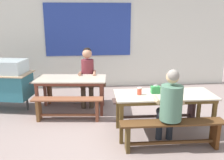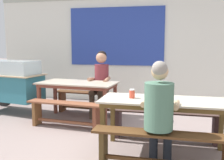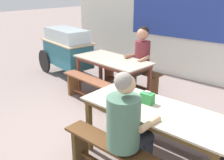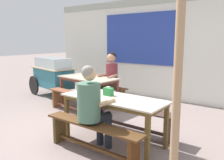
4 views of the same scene
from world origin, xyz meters
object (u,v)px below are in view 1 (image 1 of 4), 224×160
Objects in this scene: bench_near_back at (156,107)px; person_near_front at (170,104)px; bench_far_front at (68,106)px; dining_table_near at (164,98)px; condiment_jar at (139,91)px; dining_table_far at (71,82)px; bench_far_back at (75,91)px; tissue_box at (155,90)px; bench_near_front at (172,131)px; person_center_facing at (87,73)px.

person_near_front is (-0.06, -0.98, 0.44)m from bench_near_back.
dining_table_near is at bearing -23.38° from bench_far_front.
dining_table_near is 0.46m from condiment_jar.
bench_far_back is at bearing 84.56° from dining_table_far.
dining_table_far is at bearing 141.95° from tissue_box.
dining_table_far reaches higher than bench_far_back.
person_center_facing is at bearing 121.13° from bench_near_front.
tissue_box is at bearing -49.07° from bench_far_back.
person_near_front reaches higher than bench_far_back.
person_center_facing is 1.89m from condiment_jar.
dining_table_far is 0.91× the size of dining_table_near.
condiment_jar is (-0.43, 0.53, 0.50)m from bench_near_front.
bench_near_front is (-0.01, -0.52, -0.36)m from dining_table_near.
bench_far_front is (-1.74, 0.75, -0.37)m from dining_table_near.
bench_far_back is 12.15× the size of condiment_jar.
dining_table_far is 1.04× the size of bench_far_back.
dining_table_near is at bearing -36.87° from dining_table_far.
bench_near_back is at bearing -23.82° from dining_table_far.
dining_table_far reaches higher than bench_far_front.
dining_table_far is 2.48m from bench_near_front.
bench_near_back is at bearing 89.11° from bench_near_front.
bench_far_front is 0.84× the size of bench_near_back.
bench_far_front is 1.81m from tissue_box.
dining_table_near is 2.15m from person_center_facing.
dining_table_far is 1.97m from tissue_box.
bench_far_back is at bearing 132.62° from dining_table_near.
bench_far_back is 2.20m from condiment_jar.
person_near_front is at bearing -54.64° from bench_far_back.
condiment_jar reaches higher than bench_far_front.
person_center_facing reaches higher than bench_far_back.
dining_table_near is 2.45m from bench_far_back.
bench_far_back is (-1.64, 1.78, -0.37)m from dining_table_near.
bench_far_front is at bearing 144.38° from person_near_front.
dining_table_far is 1.16× the size of person_center_facing.
dining_table_near is 1.15× the size of bench_far_back.
dining_table_far is 1.09× the size of bench_far_front.
dining_table_far is 0.94× the size of bench_near_front.
bench_far_back is 2.82m from bench_near_front.
condiment_jar is (-0.39, 0.47, 0.07)m from person_near_front.
person_near_front reaches higher than bench_far_front.
bench_far_back is at bearing 130.93° from tissue_box.
bench_far_front is at bearing 172.37° from bench_near_back.
bench_far_back is 1.05× the size of bench_far_front.
bench_far_front is 1.58m from condiment_jar.
tissue_box is at bearing 157.86° from dining_table_near.
tissue_box is (-0.15, -0.46, 0.52)m from bench_near_back.
person_near_front reaches higher than bench_near_back.
dining_table_near is 11.37× the size of tissue_box.
person_near_front is at bearing -46.46° from dining_table_far.
bench_near_front is 1.24× the size of person_center_facing.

